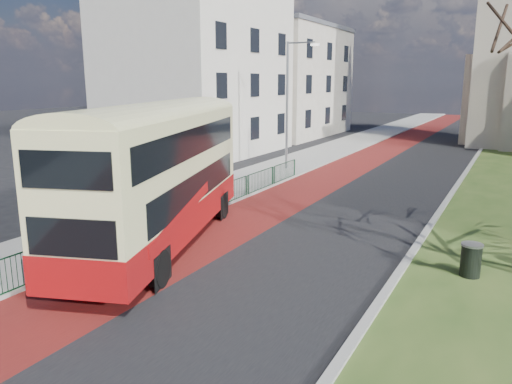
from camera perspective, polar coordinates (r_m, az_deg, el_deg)
The scene contains 12 objects.
ground at distance 15.65m, azimuth -9.25°, elevation -9.09°, with size 160.00×160.00×0.00m, color black.
road_carriageway at distance 32.87m, azimuth 14.50°, elevation 2.17°, with size 9.00×120.00×0.01m, color black.
bus_lane at distance 33.58m, azimuth 10.03°, elevation 2.60°, with size 3.40×120.00×0.01m, color #591414.
pavement_west at distance 34.91m, azimuth 4.09°, elevation 3.23°, with size 4.00×120.00×0.12m, color gray.
kerb_west at distance 34.16m, azimuth 7.16°, elevation 2.96°, with size 0.25×120.00×0.13m, color #999993.
kerb_east at distance 34.10m, azimuth 22.84°, elevation 2.04°, with size 0.25×80.00×0.13m, color #999993.
pedestrian_railing at distance 20.21m, azimuth -9.16°, elevation -2.43°, with size 0.07×24.00×1.12m.
street_block_near at distance 40.60m, azimuth -6.58°, elevation 13.64°, with size 10.30×14.30×13.00m.
street_block_far at distance 54.55m, azimuth 3.22°, elevation 12.63°, with size 10.30×16.30×11.50m.
streetlamp at distance 32.37m, azimuth 3.83°, elevation 10.57°, with size 2.13×0.18×8.00m.
bus at distance 17.50m, azimuth -11.01°, elevation 2.56°, with size 6.11×11.82×4.83m.
litter_bin at distance 16.23m, azimuth 23.35°, elevation -7.13°, with size 0.70×0.70×1.01m.
Camera 1 is at (8.93, -11.50, 5.75)m, focal length 35.00 mm.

